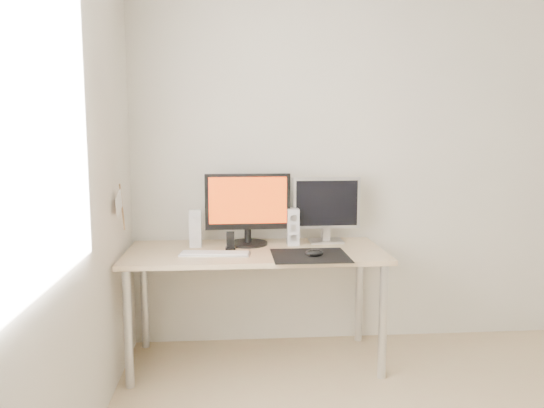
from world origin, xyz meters
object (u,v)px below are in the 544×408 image
phone_dock (230,244)px  speaker_left (196,228)px  main_monitor (248,206)px  second_monitor (326,206)px  desk (255,262)px  speaker_right (293,227)px  keyboard (215,254)px  mouse (314,253)px

phone_dock → speaker_left: bearing=156.3°
main_monitor → second_monitor: size_ratio=1.22×
desk → phone_dock: phone_dock is taller
desk → speaker_right: bearing=28.0°
speaker_right → phone_dock: (-0.41, -0.10, -0.08)m
keyboard → desk: bearing=24.2°
mouse → phone_dock: bearing=153.2°
speaker_right → desk: bearing=-152.0°
desk → second_monitor: size_ratio=3.55×
mouse → second_monitor: size_ratio=0.25×
keyboard → mouse: bearing=-9.9°
second_monitor → speaker_left: (-0.86, -0.07, -0.12)m
desk → main_monitor: main_monitor is taller
desk → speaker_right: size_ratio=6.72×
desk → main_monitor: (-0.04, 0.16, 0.33)m
desk → speaker_left: speaker_left is taller
mouse → keyboard: mouse is taller
speaker_left → speaker_right: same height
main_monitor → speaker_right: size_ratio=2.31×
desk → main_monitor: bearing=104.2°
second_monitor → mouse: bearing=-109.2°
phone_dock → speaker_right: bearing=13.9°
mouse → speaker_left: bearing=154.2°
main_monitor → speaker_right: (0.29, -0.02, -0.14)m
desk → second_monitor: bearing=22.9°
main_monitor → second_monitor: 0.53m
second_monitor → speaker_right: (-0.23, -0.07, -0.12)m
speaker_left → speaker_right: 0.63m
second_monitor → main_monitor: bearing=-174.9°
main_monitor → keyboard: size_ratio=1.28×
speaker_right → keyboard: speaker_right is taller
mouse → second_monitor: second_monitor is taller
mouse → phone_dock: (-0.49, 0.25, 0.01)m
main_monitor → desk: bearing=-75.8°
keyboard → phone_dock: size_ratio=3.81×
desk → keyboard: size_ratio=3.71×
mouse → speaker_left: speaker_left is taller
main_monitor → phone_dock: bearing=-132.8°
speaker_left → keyboard: 0.30m
mouse → speaker_right: 0.37m
desk → speaker_right: speaker_right is taller
desk → speaker_right: (0.25, 0.13, 0.20)m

